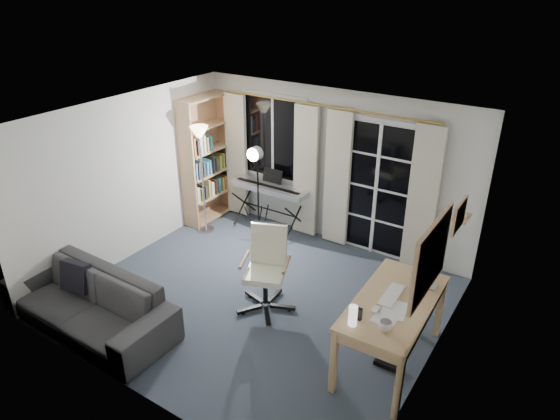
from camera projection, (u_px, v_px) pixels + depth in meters
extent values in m
cube|color=#313D48|center=(258.00, 299.00, 6.59)|extent=(4.50, 4.00, 0.02)
cube|color=white|center=(274.00, 137.00, 7.93)|extent=(1.20, 0.06, 1.40)
cube|color=black|center=(273.00, 138.00, 7.91)|extent=(1.10, 0.02, 1.30)
cube|color=white|center=(273.00, 138.00, 7.90)|extent=(0.04, 0.03, 1.30)
cube|color=white|center=(377.00, 189.00, 7.26)|extent=(1.32, 0.06, 2.11)
cube|color=black|center=(357.00, 186.00, 7.38)|extent=(0.55, 0.02, 1.95)
cube|color=black|center=(396.00, 195.00, 7.09)|extent=(0.55, 0.02, 1.95)
cube|color=white|center=(376.00, 190.00, 7.23)|extent=(0.05, 0.04, 2.05)
cube|color=white|center=(373.00, 219.00, 7.44)|extent=(1.15, 0.03, 0.03)
cube|color=white|center=(376.00, 189.00, 7.22)|extent=(1.15, 0.03, 0.03)
cube|color=white|center=(379.00, 156.00, 7.00)|extent=(1.15, 0.03, 0.03)
cylinder|color=gold|center=(323.00, 106.00, 7.15)|extent=(3.50, 0.03, 0.03)
cube|color=beige|center=(236.00, 156.00, 8.39)|extent=(0.40, 0.07, 2.10)
cube|color=beige|center=(306.00, 172.00, 7.72)|extent=(0.40, 0.07, 2.10)
cube|color=beige|center=(337.00, 179.00, 7.45)|extent=(0.40, 0.07, 2.10)
cube|color=beige|center=(422.00, 199.00, 6.82)|extent=(0.40, 0.07, 2.10)
cube|color=tan|center=(187.00, 168.00, 7.93)|extent=(0.34, 0.04, 2.13)
cube|color=tan|center=(225.00, 151.00, 8.64)|extent=(0.34, 0.04, 2.13)
cube|color=tan|center=(200.00, 157.00, 8.36)|extent=(0.05, 0.96, 2.13)
cube|color=tan|center=(211.00, 215.00, 8.74)|extent=(0.36, 0.96, 0.03)
cube|color=tan|center=(209.00, 194.00, 8.56)|extent=(0.36, 0.96, 0.03)
cube|color=tan|center=(208.00, 172.00, 8.39)|extent=(0.36, 0.96, 0.03)
cube|color=tan|center=(206.00, 150.00, 8.21)|extent=(0.36, 0.96, 0.03)
cube|color=tan|center=(204.00, 126.00, 8.03)|extent=(0.36, 0.96, 0.03)
cube|color=tan|center=(203.00, 97.00, 7.83)|extent=(0.36, 0.96, 0.03)
cube|color=silver|center=(194.00, 194.00, 8.19)|extent=(0.24, 0.07, 0.27)
cube|color=#9F9742|center=(198.00, 194.00, 8.28)|extent=(0.24, 0.05, 0.22)
cube|color=#333333|center=(202.00, 191.00, 8.34)|extent=(0.24, 0.04, 0.25)
cube|color=#9F9742|center=(205.00, 188.00, 8.39)|extent=(0.24, 0.04, 0.32)
cube|color=silver|center=(208.00, 188.00, 8.46)|extent=(0.24, 0.06, 0.25)
cube|color=#AF5B32|center=(212.00, 186.00, 8.53)|extent=(0.24, 0.04, 0.26)
cube|color=teal|center=(215.00, 184.00, 8.60)|extent=(0.24, 0.05, 0.26)
cube|color=#9F9742|center=(219.00, 183.00, 8.67)|extent=(0.24, 0.04, 0.24)
cube|color=#AF5B32|center=(221.00, 181.00, 8.72)|extent=(0.24, 0.06, 0.25)
cube|color=#333333|center=(225.00, 179.00, 8.79)|extent=(0.24, 0.03, 0.28)
cube|color=teal|center=(192.00, 171.00, 8.01)|extent=(0.24, 0.04, 0.29)
cube|color=#333333|center=(195.00, 170.00, 8.07)|extent=(0.24, 0.07, 0.28)
cube|color=#333333|center=(199.00, 169.00, 8.16)|extent=(0.24, 0.04, 0.25)
cube|color=teal|center=(203.00, 168.00, 8.22)|extent=(0.24, 0.04, 0.23)
cube|color=teal|center=(206.00, 166.00, 8.27)|extent=(0.24, 0.04, 0.25)
cube|color=#333333|center=(209.00, 163.00, 8.33)|extent=(0.24, 0.04, 0.29)
cube|color=#333333|center=(212.00, 164.00, 8.40)|extent=(0.24, 0.05, 0.23)
cube|color=#99A63E|center=(216.00, 162.00, 8.46)|extent=(0.24, 0.05, 0.25)
cube|color=#9F9742|center=(219.00, 160.00, 8.52)|extent=(0.24, 0.03, 0.26)
cube|color=#333333|center=(222.00, 159.00, 8.58)|extent=(0.24, 0.03, 0.25)
cube|color=#AF5B32|center=(190.00, 147.00, 7.83)|extent=(0.24, 0.04, 0.30)
cube|color=#333333|center=(193.00, 147.00, 7.91)|extent=(0.24, 0.03, 0.23)
cube|color=silver|center=(196.00, 144.00, 7.94)|extent=(0.24, 0.04, 0.32)
cube|color=silver|center=(200.00, 143.00, 8.01)|extent=(0.24, 0.04, 0.29)
cube|color=#9F9742|center=(203.00, 143.00, 8.08)|extent=(0.24, 0.04, 0.24)
cube|color=teal|center=(206.00, 142.00, 8.13)|extent=(0.24, 0.05, 0.24)
cylinder|color=#B2B2B7|center=(206.00, 230.00, 8.28)|extent=(0.29, 0.29, 0.03)
cylinder|color=#B2B2B7|center=(203.00, 183.00, 7.92)|extent=(0.03, 0.03, 1.65)
cone|color=#FFE5B2|center=(199.00, 132.00, 7.55)|extent=(0.31, 0.31, 0.17)
cylinder|color=black|center=(244.00, 202.00, 8.43)|extent=(0.03, 0.64, 0.58)
cylinder|color=black|center=(244.00, 202.00, 8.43)|extent=(0.03, 0.64, 0.58)
cylinder|color=black|center=(296.00, 217.00, 7.93)|extent=(0.03, 0.64, 0.58)
cylinder|color=black|center=(296.00, 217.00, 7.93)|extent=(0.03, 0.64, 0.58)
cylinder|color=black|center=(269.00, 210.00, 8.18)|extent=(1.02, 0.03, 0.02)
cube|color=silver|center=(269.00, 188.00, 8.01)|extent=(1.33, 0.34, 0.09)
cube|color=white|center=(266.00, 187.00, 7.94)|extent=(1.23, 0.15, 0.02)
cube|color=black|center=(268.00, 186.00, 7.96)|extent=(1.19, 0.08, 0.01)
cube|color=black|center=(273.00, 176.00, 8.01)|extent=(0.36, 0.07, 0.22)
cylinder|color=black|center=(264.00, 226.00, 7.81)|extent=(0.02, 0.25, 0.64)
cylinder|color=black|center=(259.00, 221.00, 7.96)|extent=(0.22, 0.14, 0.65)
cylinder|color=black|center=(252.00, 225.00, 7.82)|extent=(0.22, 0.13, 0.65)
cylinder|color=black|center=(258.00, 187.00, 7.59)|extent=(0.03, 0.03, 1.12)
cylinder|color=silver|center=(255.00, 154.00, 7.31)|extent=(0.22, 0.12, 0.21)
cylinder|color=white|center=(252.00, 155.00, 7.26)|extent=(0.18, 0.02, 0.18)
cube|color=black|center=(283.00, 307.00, 6.34)|extent=(0.32, 0.17, 0.04)
cylinder|color=black|center=(289.00, 309.00, 6.33)|extent=(0.07, 0.07, 0.05)
cube|color=black|center=(274.00, 296.00, 6.56)|extent=(0.07, 0.33, 0.04)
cylinder|color=black|center=(278.00, 294.00, 6.63)|extent=(0.07, 0.07, 0.05)
cube|color=black|center=(254.00, 297.00, 6.53)|extent=(0.33, 0.13, 0.04)
cylinder|color=black|center=(250.00, 296.00, 6.59)|extent=(0.07, 0.07, 0.05)
cube|color=black|center=(249.00, 309.00, 6.30)|extent=(0.22, 0.30, 0.04)
cylinder|color=black|center=(243.00, 312.00, 6.28)|extent=(0.07, 0.07, 0.05)
cube|color=black|center=(267.00, 316.00, 6.18)|extent=(0.25, 0.29, 0.04)
cylinder|color=black|center=(268.00, 321.00, 6.11)|extent=(0.07, 0.07, 0.05)
cylinder|color=black|center=(265.00, 289.00, 6.28)|extent=(0.08, 0.08, 0.41)
cube|color=white|center=(265.00, 274.00, 6.18)|extent=(0.61, 0.61, 0.08)
cube|color=white|center=(269.00, 244.00, 6.24)|extent=(0.47, 0.28, 0.54)
cube|color=black|center=(270.00, 241.00, 6.27)|extent=(0.44, 0.25, 0.50)
cylinder|color=tan|center=(244.00, 260.00, 6.17)|extent=(0.19, 0.40, 0.05)
cylinder|color=tan|center=(287.00, 264.00, 6.07)|extent=(0.19, 0.40, 0.05)
cube|color=tan|center=(394.00, 302.00, 5.20)|extent=(0.80, 1.54, 0.04)
cube|color=tan|center=(394.00, 308.00, 5.23)|extent=(0.76, 1.49, 0.11)
cube|color=tan|center=(333.00, 362.00, 4.98)|extent=(0.07, 0.07, 0.77)
cube|color=tan|center=(398.00, 388.00, 4.67)|extent=(0.07, 0.07, 0.77)
cube|color=tan|center=(385.00, 291.00, 6.08)|extent=(0.07, 0.07, 0.77)
cube|color=tan|center=(440.00, 308.00, 5.77)|extent=(0.07, 0.07, 0.77)
cube|color=silver|center=(428.00, 285.00, 5.42)|extent=(0.20, 0.14, 0.02)
cube|color=silver|center=(429.00, 274.00, 5.36)|extent=(0.04, 0.03, 0.24)
cube|color=silver|center=(431.00, 260.00, 5.28)|extent=(0.06, 0.59, 0.37)
cube|color=black|center=(429.00, 260.00, 5.29)|extent=(0.03, 0.54, 0.33)
cube|color=white|center=(392.00, 295.00, 5.26)|extent=(0.17, 0.46, 0.02)
cube|color=white|center=(375.00, 310.00, 5.03)|extent=(0.07, 0.11, 0.02)
cube|color=white|center=(394.00, 310.00, 5.04)|extent=(0.29, 0.36, 0.01)
cube|color=white|center=(383.00, 320.00, 4.89)|extent=(0.24, 0.18, 0.00)
cube|color=black|center=(359.00, 314.00, 4.88)|extent=(0.06, 0.04, 0.13)
cylinder|color=white|center=(353.00, 316.00, 4.79)|extent=(0.09, 0.09, 0.22)
cube|color=black|center=(389.00, 366.00, 5.43)|extent=(0.33, 0.10, 0.05)
imported|color=silver|center=(386.00, 325.00, 4.73)|extent=(0.14, 0.11, 0.13)
cube|color=tan|center=(431.00, 257.00, 4.55)|extent=(0.04, 0.94, 0.74)
cube|color=white|center=(429.00, 257.00, 4.56)|extent=(0.01, 0.84, 0.64)
cube|color=tan|center=(459.00, 216.00, 5.20)|extent=(0.03, 0.42, 0.32)
cube|color=#53A78B|center=(458.00, 215.00, 5.21)|extent=(0.00, 0.36, 0.26)
cube|color=tan|center=(462.00, 217.00, 5.72)|extent=(0.16, 0.30, 0.02)
cone|color=white|center=(463.00, 210.00, 5.68)|extent=(0.12, 0.12, 0.15)
imported|color=#2F2E31|center=(86.00, 295.00, 5.90)|extent=(2.27, 0.68, 0.89)
cube|color=black|center=(76.00, 277.00, 6.11)|extent=(0.41, 0.27, 0.40)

